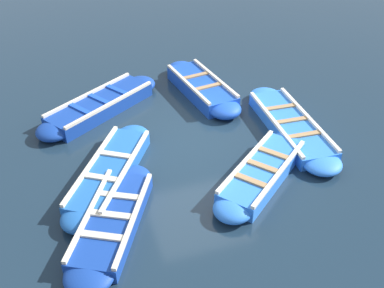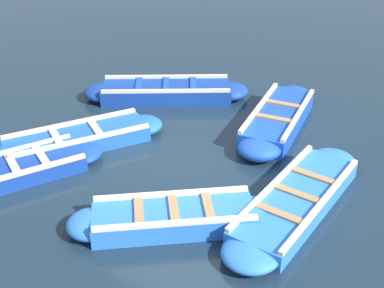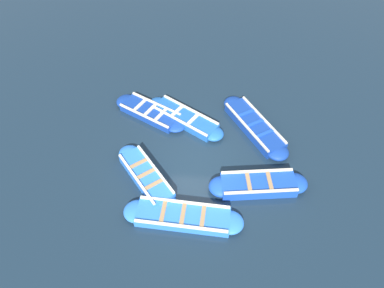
% 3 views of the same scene
% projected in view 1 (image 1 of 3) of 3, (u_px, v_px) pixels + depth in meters
% --- Properties ---
extents(ground_plane, '(120.00, 120.00, 0.00)m').
position_uv_depth(ground_plane, '(198.00, 140.00, 10.64)').
color(ground_plane, '#162838').
extents(boat_alongside, '(3.96, 1.08, 0.37)m').
position_uv_depth(boat_alongside, '(291.00, 126.00, 10.87)').
color(boat_alongside, blue).
rests_on(boat_alongside, ground).
extents(boat_end_of_row, '(2.81, 3.65, 0.42)m').
position_uv_depth(boat_end_of_row, '(100.00, 106.00, 11.62)').
color(boat_end_of_row, navy).
rests_on(boat_end_of_row, ground).
extents(boat_stern_in, '(2.71, 3.08, 0.40)m').
position_uv_depth(boat_stern_in, '(262.00, 173.00, 9.37)').
color(boat_stern_in, blue).
rests_on(boat_stern_in, ground).
extents(boat_drifting, '(3.48, 2.55, 0.37)m').
position_uv_depth(boat_drifting, '(110.00, 172.00, 9.42)').
color(boat_drifting, '#1E59AD').
rests_on(boat_drifting, ground).
extents(boat_outer_right, '(3.51, 1.35, 0.45)m').
position_uv_depth(boat_outer_right, '(201.00, 88.00, 12.38)').
color(boat_outer_right, '#1947B7').
rests_on(boat_outer_right, ground).
extents(boat_inner_gap, '(3.35, 2.29, 0.35)m').
position_uv_depth(boat_inner_gap, '(112.00, 221.00, 8.27)').
color(boat_inner_gap, navy).
rests_on(boat_inner_gap, ground).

